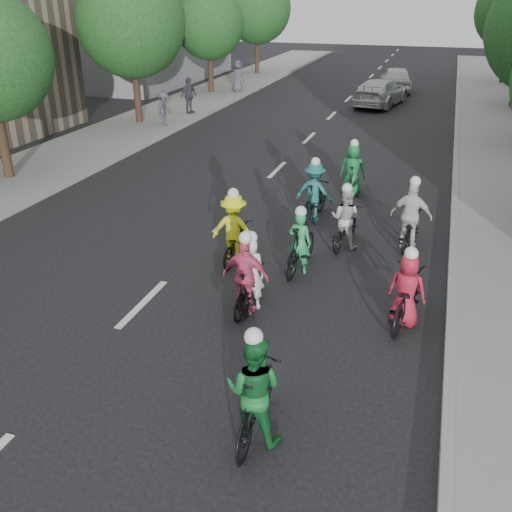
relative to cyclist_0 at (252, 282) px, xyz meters
The scene contains 23 objects.
ground 2.33m from the cyclist_0, 163.09° to the right, with size 120.00×120.00×0.00m, color black.
sidewalk_left 13.81m from the cyclist_0, 137.42° to the left, with size 4.00×80.00×0.15m, color gray.
curb_left 12.45m from the cyclist_0, 131.33° to the left, with size 0.18×80.00×0.18m, color #999993.
curb_right 10.13m from the cyclist_0, 67.42° to the left, with size 0.18×80.00×0.18m, color #999993.
bldg_sw 33.01m from the cyclist_0, 123.60° to the left, with size 10.00×14.00×8.00m, color slate.
tree_l_3 18.14m from the cyclist_0, 125.86° to the left, with size 4.80×4.80×6.93m.
tree_l_4 25.77m from the cyclist_0, 113.95° to the left, with size 4.00×4.00×5.97m.
tree_l_5 34.20m from the cyclist_0, 107.77° to the left, with size 4.80×4.80×6.93m.
cyclist_0 is the anchor object (origin of this frame).
cyclist_1 3.75m from the cyclist_0, 71.00° to the right, with size 0.85×1.89×1.85m.
cyclist_2 2.13m from the cyclist_0, 119.44° to the left, with size 1.09×1.68×1.83m.
cyclist_3 0.28m from the cyclist_0, 96.33° to the right, with size 0.94×1.57×1.75m.
cyclist_4 3.01m from the cyclist_0, ahead, with size 0.96×2.03×1.63m.
cyclist_5 1.92m from the cyclist_0, 73.68° to the left, with size 0.71×1.92×1.60m.
cyclist_6 3.77m from the cyclist_0, 70.50° to the left, with size 0.84×1.82×1.65m.
cyclist_7 5.10m from the cyclist_0, 88.60° to the left, with size 1.13×1.82×1.78m.
cyclist_8 4.84m from the cyclist_0, 54.62° to the left, with size 1.04×1.73×1.86m.
cyclist_9 7.55m from the cyclist_0, 84.05° to the left, with size 0.81×1.62×1.76m.
follow_car_lead 22.78m from the cyclist_0, 90.51° to the left, with size 1.98×4.88×1.42m, color silver.
follow_car_trail 27.90m from the cyclist_0, 89.72° to the left, with size 1.79×4.44×1.51m, color silver.
spectator_0 16.44m from the cyclist_0, 122.41° to the left, with size 1.00×0.57×1.55m, color #484854.
spectator_1 19.20m from the cyclist_0, 117.85° to the left, with size 1.02×0.43×1.75m, color #444550.
spectator_2 25.52m from the cyclist_0, 110.31° to the left, with size 0.89×0.58×1.82m, color #4B4C58.
Camera 1 is at (5.38, -8.97, 5.91)m, focal length 40.00 mm.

